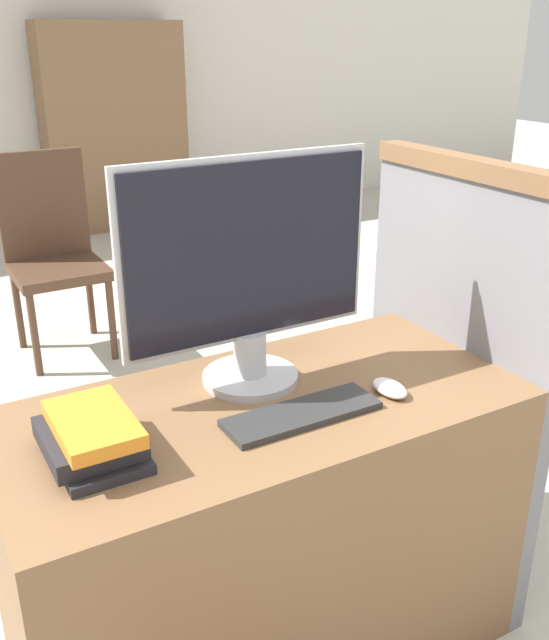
# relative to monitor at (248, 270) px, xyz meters

# --- Properties ---
(desk) EXTENTS (1.24, 0.59, 0.76)m
(desk) POSITION_rel_monitor_xyz_m (-0.03, -0.12, -0.67)
(desk) COLOR brown
(desk) RESTS_ON ground_plane
(carrel_divider) EXTENTS (0.07, 0.69, 1.27)m
(carrel_divider) POSITION_rel_monitor_xyz_m (0.62, -0.07, -0.41)
(carrel_divider) COLOR slate
(carrel_divider) RESTS_ON ground_plane
(monitor) EXTENTS (0.63, 0.24, 0.55)m
(monitor) POSITION_rel_monitor_xyz_m (0.00, 0.00, 0.00)
(monitor) COLOR #B7B7BC
(monitor) RESTS_ON desk
(keyboard) EXTENTS (0.36, 0.12, 0.02)m
(keyboard) POSITION_rel_monitor_xyz_m (0.02, -0.22, -0.28)
(keyboard) COLOR #2D2D2D
(keyboard) RESTS_ON desk
(mouse) EXTENTS (0.06, 0.11, 0.03)m
(mouse) POSITION_rel_monitor_xyz_m (0.26, -0.23, -0.27)
(mouse) COLOR white
(mouse) RESTS_ON desk
(book_stack) EXTENTS (0.18, 0.27, 0.10)m
(book_stack) POSITION_rel_monitor_xyz_m (-0.44, -0.14, -0.24)
(book_stack) COLOR #232328
(book_stack) RESTS_ON desk
(far_chair) EXTENTS (0.44, 0.44, 1.02)m
(far_chair) POSITION_rel_monitor_xyz_m (0.01, 2.16, -0.49)
(far_chair) COLOR #4C3323
(far_chair) RESTS_ON ground_plane
(bookshelf_far) EXTENTS (1.15, 0.32, 1.63)m
(bookshelf_far) POSITION_rel_monitor_xyz_m (1.10, 4.43, -0.23)
(bookshelf_far) COLOR #846042
(bookshelf_far) RESTS_ON ground_plane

